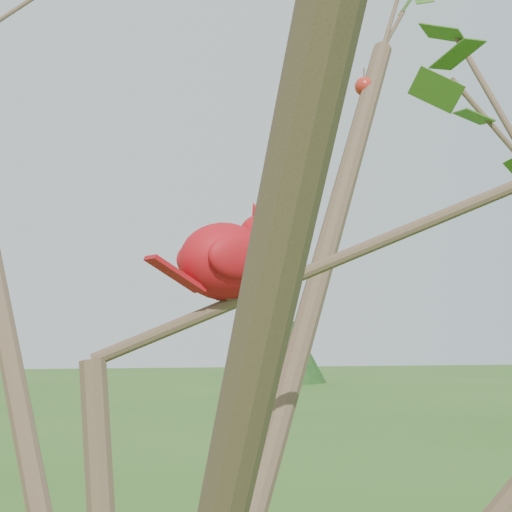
# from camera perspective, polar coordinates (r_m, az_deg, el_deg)

# --- Properties ---
(crabapple_tree) EXTENTS (2.35, 2.05, 2.95)m
(crabapple_tree) POSITION_cam_1_polar(r_m,az_deg,el_deg) (0.91, -6.98, 2.97)
(crabapple_tree) COLOR #463026
(crabapple_tree) RESTS_ON ground
(cardinal) EXTENTS (0.20, 0.14, 0.15)m
(cardinal) POSITION_cam_1_polar(r_m,az_deg,el_deg) (1.03, -1.94, -0.12)
(cardinal) COLOR red
(cardinal) RESTS_ON ground
(distant_trees) EXTENTS (40.17, 9.21, 2.98)m
(distant_trees) POSITION_cam_1_polar(r_m,az_deg,el_deg) (25.52, -13.64, -6.49)
(distant_trees) COLOR #463026
(distant_trees) RESTS_ON ground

